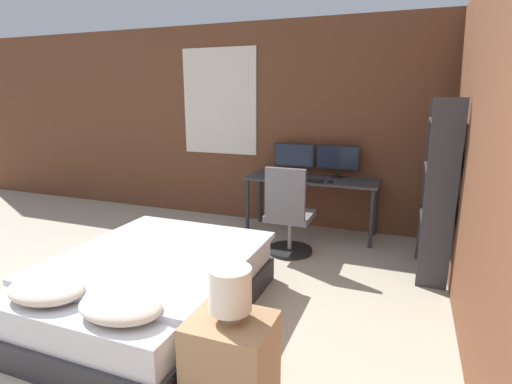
{
  "coord_description": "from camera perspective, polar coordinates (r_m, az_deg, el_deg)",
  "views": [
    {
      "loc": [
        1.55,
        -1.15,
        1.76
      ],
      "look_at": [
        0.06,
        2.71,
        0.75
      ],
      "focal_mm": 28.0,
      "sensor_mm": 36.0,
      "label": 1
    }
  ],
  "objects": [
    {
      "name": "nightstand",
      "position": [
        2.48,
        -3.56,
        -23.16
      ],
      "size": [
        0.47,
        0.4,
        0.55
      ],
      "color": "#997551",
      "rests_on": "ground_plane"
    },
    {
      "name": "computer_mouse",
      "position": [
        4.86,
        10.56,
        1.5
      ],
      "size": [
        0.07,
        0.05,
        0.04
      ],
      "color": "black",
      "rests_on": "desk"
    },
    {
      "name": "monitor_left",
      "position": [
        5.29,
        5.47,
        5.07
      ],
      "size": [
        0.54,
        0.16,
        0.41
      ],
      "color": "black",
      "rests_on": "desk"
    },
    {
      "name": "monitor_right",
      "position": [
        5.17,
        11.58,
        4.65
      ],
      "size": [
        0.54,
        0.16,
        0.41
      ],
      "color": "black",
      "rests_on": "desk"
    },
    {
      "name": "office_chair",
      "position": [
        4.47,
        4.68,
        -3.92
      ],
      "size": [
        0.52,
        0.52,
        1.02
      ],
      "color": "black",
      "rests_on": "ground_plane"
    },
    {
      "name": "wall_back",
      "position": [
        5.46,
        4.41,
        9.41
      ],
      "size": [
        12.0,
        0.08,
        2.7
      ],
      "color": "brown",
      "rests_on": "ground_plane"
    },
    {
      "name": "bedside_lamp",
      "position": [
        2.23,
        -3.73,
        -13.73
      ],
      "size": [
        0.24,
        0.24,
        0.31
      ],
      "color": "gray",
      "rests_on": "nightstand"
    },
    {
      "name": "wall_side_right",
      "position": [
        2.73,
        31.0,
        3.1
      ],
      "size": [
        0.06,
        12.0,
        2.7
      ],
      "color": "brown",
      "rests_on": "ground_plane"
    },
    {
      "name": "desk",
      "position": [
        5.11,
        7.91,
        0.98
      ],
      "size": [
        1.66,
        0.57,
        0.73
      ],
      "color": "#38383D",
      "rests_on": "ground_plane"
    },
    {
      "name": "keyboard",
      "position": [
        4.92,
        7.46,
        1.65
      ],
      "size": [
        0.36,
        0.13,
        0.02
      ],
      "color": "black",
      "rests_on": "desk"
    },
    {
      "name": "bookshelf",
      "position": [
        4.15,
        24.72,
        1.05
      ],
      "size": [
        0.27,
        0.71,
        1.74
      ],
      "color": "#333338",
      "rests_on": "ground_plane"
    },
    {
      "name": "bed",
      "position": [
        3.43,
        -14.8,
        -12.91
      ],
      "size": [
        1.48,
        1.95,
        0.57
      ],
      "color": "#2D2D33",
      "rests_on": "ground_plane"
    }
  ]
}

